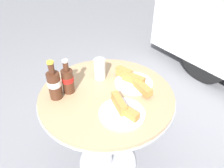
% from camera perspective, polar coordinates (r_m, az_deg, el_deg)
% --- Properties ---
extents(ground_plane, '(30.00, 30.00, 0.00)m').
position_cam_1_polar(ground_plane, '(1.79, -1.09, -19.77)').
color(ground_plane, gray).
extents(bistro_table, '(0.80, 0.80, 0.69)m').
position_cam_1_polar(bistro_table, '(1.38, -1.34, -7.25)').
color(bistro_table, '#B7B7BC').
rests_on(bistro_table, ground_plane).
extents(cola_bottle_left, '(0.07, 0.07, 0.23)m').
position_cam_1_polar(cola_bottle_left, '(1.23, -14.84, 0.01)').
color(cola_bottle_left, '#4C2819').
rests_on(cola_bottle_left, bistro_table).
extents(cola_bottle_right, '(0.07, 0.07, 0.21)m').
position_cam_1_polar(cola_bottle_right, '(1.27, -11.49, 1.08)').
color(cola_bottle_right, '#4C2819').
rests_on(cola_bottle_right, bistro_table).
extents(drinking_glass, '(0.07, 0.07, 0.14)m').
position_cam_1_polar(drinking_glass, '(1.37, -3.21, 3.72)').
color(drinking_glass, silver).
rests_on(drinking_glass, bistro_table).
extents(lunch_plate_near, '(0.24, 0.24, 0.07)m').
position_cam_1_polar(lunch_plate_near, '(1.14, 2.67, -6.96)').
color(lunch_plate_near, white).
rests_on(lunch_plate_near, bistro_table).
extents(lunch_plate_far, '(0.30, 0.23, 0.07)m').
position_cam_1_polar(lunch_plate_far, '(1.34, 5.64, 0.74)').
color(lunch_plate_far, white).
rests_on(lunch_plate_far, bistro_table).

